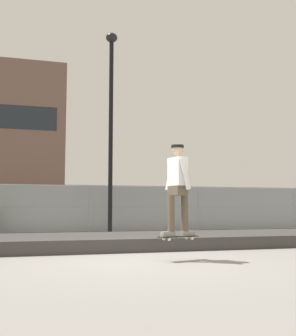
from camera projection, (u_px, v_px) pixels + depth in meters
name	position (u px, v px, depth m)	size (l,w,h in m)	color
ground_plane	(144.00, 261.00, 7.26)	(120.00, 120.00, 0.00)	gray
gravel_berm	(117.00, 241.00, 9.86)	(16.16, 2.69, 0.30)	#3D3A38
skateboard	(178.00, 237.00, 7.40)	(0.82, 0.41, 0.07)	black
skater	(178.00, 183.00, 7.49)	(0.72, 0.62, 1.74)	gray
chain_fence	(90.00, 209.00, 15.49)	(27.51, 0.06, 1.85)	gray
street_lamp	(111.00, 109.00, 14.92)	(0.44, 0.44, 7.63)	black
parked_car_mid	(119.00, 210.00, 19.15)	(4.46, 2.06, 1.66)	maroon
parked_car_far	(225.00, 210.00, 20.27)	(4.45, 2.04, 1.66)	#566B4C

